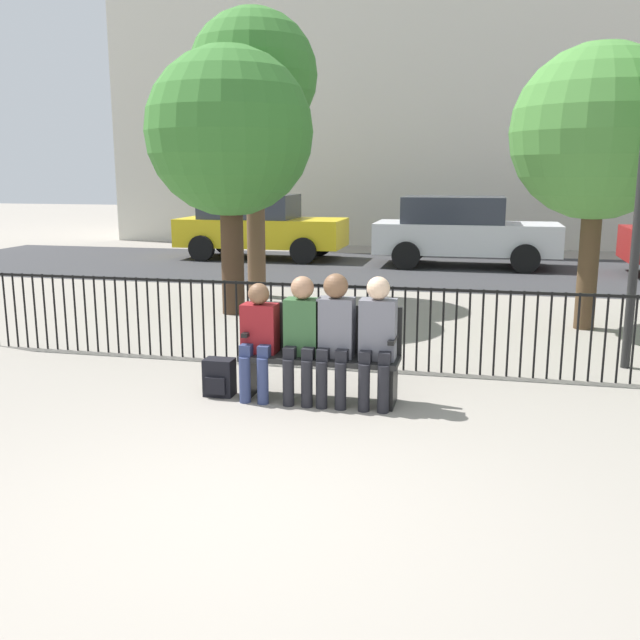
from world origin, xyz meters
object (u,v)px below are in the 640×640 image
at_px(park_bench, 322,350).
at_px(seated_person_1, 302,332).
at_px(seated_person_0, 258,334).
at_px(tree_2, 229,134).
at_px(tree_1, 253,79).
at_px(seated_person_3, 377,335).
at_px(backpack, 219,378).
at_px(parked_car_0, 258,225).
at_px(parked_car_2, 463,230).
at_px(tree_0, 598,134).
at_px(seated_person_2, 335,331).

xyz_separation_m(park_bench, seated_person_1, (-0.17, -0.13, 0.20)).
relative_size(seated_person_0, tree_2, 0.28).
height_order(seated_person_1, tree_1, tree_1).
bearing_deg(seated_person_3, backpack, -178.97).
xyz_separation_m(seated_person_1, tree_2, (-2.12, 4.01, 2.06)).
height_order(parked_car_0, parked_car_2, same).
height_order(seated_person_3, backpack, seated_person_3).
distance_m(seated_person_1, tree_2, 4.98).
distance_m(seated_person_3, parked_car_0, 11.93).
bearing_deg(tree_0, parked_car_2, 106.42).
height_order(tree_2, parked_car_2, tree_2).
xyz_separation_m(park_bench, parked_car_0, (-4.08, 10.86, 0.36)).
bearing_deg(parked_car_0, tree_2, -75.58).
relative_size(seated_person_0, seated_person_3, 0.92).
xyz_separation_m(tree_2, parked_car_0, (-1.79, 6.98, -1.90)).
bearing_deg(seated_person_3, tree_2, 125.42).
height_order(seated_person_0, parked_car_0, parked_car_0).
relative_size(seated_person_1, parked_car_2, 0.29).
bearing_deg(park_bench, tree_2, 120.54).
bearing_deg(tree_2, seated_person_1, -62.08).
distance_m(tree_0, tree_2, 5.23).
xyz_separation_m(seated_person_3, parked_car_0, (-4.64, 10.99, 0.15)).
height_order(seated_person_2, parked_car_0, parked_car_0).
relative_size(tree_0, parked_car_0, 0.92).
distance_m(park_bench, tree_2, 5.04).
bearing_deg(park_bench, tree_0, 53.14).
height_order(seated_person_1, seated_person_2, seated_person_2).
bearing_deg(seated_person_3, tree_1, 117.97).
bearing_deg(parked_car_2, park_bench, -95.65).
distance_m(park_bench, seated_person_2, 0.30).
bearing_deg(parked_car_0, parked_car_2, -5.02).
bearing_deg(tree_1, seated_person_2, -65.33).
bearing_deg(tree_1, parked_car_2, 55.08).
xyz_separation_m(seated_person_1, seated_person_3, (0.73, 0.00, 0.01)).
height_order(seated_person_3, parked_car_0, parked_car_0).
relative_size(seated_person_2, seated_person_3, 1.01).
bearing_deg(backpack, seated_person_1, 1.85).
distance_m(seated_person_1, backpack, 0.98).
relative_size(seated_person_1, tree_2, 0.30).
relative_size(parked_car_0, parked_car_2, 1.00).
bearing_deg(seated_person_0, park_bench, 12.25).
relative_size(backpack, parked_car_0, 0.09).
distance_m(backpack, tree_0, 6.20).
distance_m(park_bench, seated_person_3, 0.61).
height_order(seated_person_3, parked_car_2, parked_car_2).
bearing_deg(tree_1, seated_person_3, -62.03).
distance_m(seated_person_2, backpack, 1.28).
height_order(seated_person_3, tree_0, tree_0).
bearing_deg(backpack, parked_car_0, 105.60).
height_order(seated_person_0, tree_2, tree_2).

